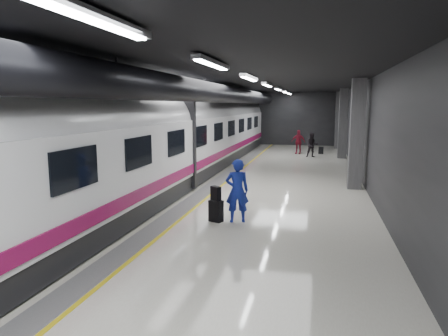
# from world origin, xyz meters

# --- Properties ---
(ground) EXTENTS (40.00, 40.00, 0.00)m
(ground) POSITION_xyz_m (0.00, 0.00, 0.00)
(ground) COLOR silver
(ground) RESTS_ON ground
(platform_hall) EXTENTS (10.02, 40.02, 4.51)m
(platform_hall) POSITION_xyz_m (-0.29, 0.96, 3.54)
(platform_hall) COLOR black
(platform_hall) RESTS_ON ground
(train) EXTENTS (3.05, 38.00, 4.05)m
(train) POSITION_xyz_m (-3.25, -0.00, 2.07)
(train) COLOR black
(train) RESTS_ON ground
(traveler_main) EXTENTS (0.80, 0.64, 1.89)m
(traveler_main) POSITION_xyz_m (0.77, -3.86, 0.95)
(traveler_main) COLOR #1917AC
(traveler_main) RESTS_ON ground
(suitcase_main) EXTENTS (0.46, 0.37, 0.64)m
(suitcase_main) POSITION_xyz_m (0.15, -3.97, 0.32)
(suitcase_main) COLOR black
(suitcase_main) RESTS_ON ground
(shoulder_bag) EXTENTS (0.35, 0.32, 0.42)m
(shoulder_bag) POSITION_xyz_m (0.14, -3.96, 0.85)
(shoulder_bag) COLOR black
(shoulder_bag) RESTS_ON suitcase_main
(traveler_far_a) EXTENTS (0.88, 0.74, 1.62)m
(traveler_far_a) POSITION_xyz_m (2.64, 11.92, 0.81)
(traveler_far_a) COLOR black
(traveler_far_a) RESTS_ON ground
(traveler_far_b) EXTENTS (1.05, 0.57, 1.71)m
(traveler_far_b) POSITION_xyz_m (1.64, 13.60, 0.85)
(traveler_far_b) COLOR maroon
(traveler_far_b) RESTS_ON ground
(suitcase_far) EXTENTS (0.35, 0.24, 0.50)m
(suitcase_far) POSITION_xyz_m (3.23, 13.96, 0.25)
(suitcase_far) COLOR black
(suitcase_far) RESTS_ON ground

